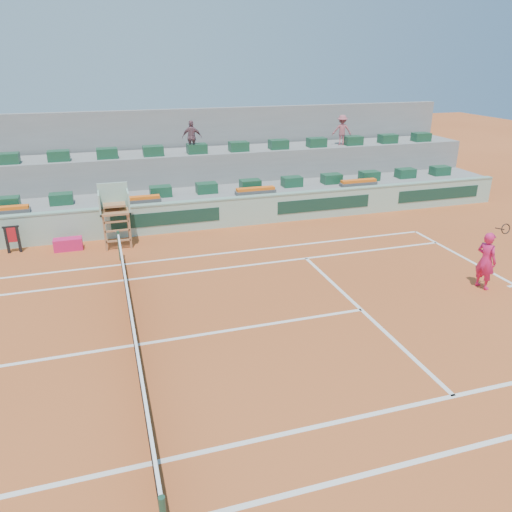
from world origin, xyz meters
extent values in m
plane|color=#AD4D21|center=(0.00, 0.00, 0.00)|extent=(90.00, 90.00, 0.00)
cube|color=gray|center=(0.00, 10.70, 0.60)|extent=(36.00, 4.00, 1.20)
cube|color=gray|center=(0.00, 12.30, 1.30)|extent=(36.00, 2.40, 2.60)
cube|color=gray|center=(0.00, 13.90, 2.20)|extent=(36.00, 0.40, 4.40)
cube|color=#DD1C5F|center=(-1.82, 7.57, 0.23)|extent=(1.03, 0.46, 0.46)
imported|color=#7D535D|center=(3.77, 11.58, 3.36)|extent=(0.95, 0.58, 1.51)
imported|color=#A7535C|center=(11.45, 11.89, 3.33)|extent=(1.07, 0.79, 1.47)
cube|color=white|center=(0.00, 5.49, 0.01)|extent=(23.77, 0.12, 0.01)
cube|color=white|center=(0.00, -4.12, 0.01)|extent=(23.77, 0.12, 0.01)
cube|color=white|center=(0.00, 4.12, 0.01)|extent=(23.77, 0.12, 0.01)
cube|color=white|center=(6.40, 0.00, 0.01)|extent=(0.12, 8.23, 0.01)
cube|color=white|center=(0.00, 0.00, 0.01)|extent=(12.80, 0.12, 0.01)
cube|color=white|center=(11.73, 0.00, 0.01)|extent=(0.30, 0.12, 0.01)
cube|color=black|center=(0.00, 0.00, 0.46)|extent=(0.03, 11.87, 0.92)
cube|color=white|center=(0.00, 0.00, 0.95)|extent=(0.06, 11.87, 0.07)
cylinder|color=#1D432F|center=(0.00, 5.94, 0.55)|extent=(0.10, 0.10, 1.10)
cube|color=#99C1AC|center=(0.00, 8.50, 0.60)|extent=(36.00, 0.30, 1.20)
cube|color=#7BA590|center=(0.00, 8.50, 1.23)|extent=(36.00, 0.34, 0.06)
cube|color=#14382A|center=(2.00, 8.34, 0.65)|extent=(4.40, 0.02, 0.56)
cube|color=#14382A|center=(9.00, 8.34, 0.65)|extent=(4.40, 0.02, 0.56)
cube|color=#14382A|center=(15.00, 8.34, 0.65)|extent=(4.40, 0.02, 0.56)
cube|color=#9D653B|center=(-0.45, 7.05, 0.68)|extent=(0.08, 0.08, 1.35)
cube|color=#9D653B|center=(0.45, 7.05, 0.68)|extent=(0.08, 0.08, 1.35)
cube|color=#9D653B|center=(-0.45, 7.75, 0.68)|extent=(0.08, 0.08, 1.35)
cube|color=#9D653B|center=(0.45, 7.75, 0.68)|extent=(0.08, 0.08, 1.35)
cube|color=#9D653B|center=(0.00, 7.40, 1.39)|extent=(1.10, 0.90, 0.08)
cube|color=#99C1AC|center=(0.00, 7.78, 1.90)|extent=(1.10, 0.08, 1.00)
cube|color=#99C1AC|center=(-0.52, 7.40, 1.75)|extent=(0.06, 0.90, 0.80)
cube|color=#99C1AC|center=(0.52, 7.40, 1.75)|extent=(0.06, 0.90, 0.80)
cube|color=#9D653B|center=(0.00, 7.50, 1.63)|extent=(0.80, 0.60, 0.08)
cube|color=#9D653B|center=(0.00, 7.05, 0.35)|extent=(0.90, 0.08, 0.06)
cube|color=#9D653B|center=(0.00, 7.05, 0.75)|extent=(0.90, 0.08, 0.06)
cube|color=#9D653B|center=(0.00, 7.05, 1.10)|extent=(0.90, 0.08, 0.06)
cube|color=#184A2E|center=(-4.00, 9.80, 1.42)|extent=(0.90, 0.60, 0.44)
cube|color=#184A2E|center=(-2.00, 9.80, 1.42)|extent=(0.90, 0.60, 0.44)
cube|color=#184A2E|center=(0.00, 9.80, 1.42)|extent=(0.90, 0.60, 0.44)
cube|color=#184A2E|center=(2.00, 9.80, 1.42)|extent=(0.90, 0.60, 0.44)
cube|color=#184A2E|center=(4.00, 9.80, 1.42)|extent=(0.90, 0.60, 0.44)
cube|color=#184A2E|center=(6.00, 9.80, 1.42)|extent=(0.90, 0.60, 0.44)
cube|color=#184A2E|center=(8.00, 9.80, 1.42)|extent=(0.90, 0.60, 0.44)
cube|color=#184A2E|center=(10.00, 9.80, 1.42)|extent=(0.90, 0.60, 0.44)
cube|color=#184A2E|center=(12.00, 9.80, 1.42)|extent=(0.90, 0.60, 0.44)
cube|color=#184A2E|center=(14.00, 9.80, 1.42)|extent=(0.90, 0.60, 0.44)
cube|color=#184A2E|center=(16.00, 9.80, 1.42)|extent=(0.90, 0.60, 0.44)
cube|color=#184A2E|center=(-4.00, 11.70, 2.82)|extent=(0.90, 0.60, 0.44)
cube|color=#184A2E|center=(-2.00, 11.70, 2.82)|extent=(0.90, 0.60, 0.44)
cube|color=#184A2E|center=(0.00, 11.70, 2.82)|extent=(0.90, 0.60, 0.44)
cube|color=#184A2E|center=(2.00, 11.70, 2.82)|extent=(0.90, 0.60, 0.44)
cube|color=#184A2E|center=(4.00, 11.70, 2.82)|extent=(0.90, 0.60, 0.44)
cube|color=#184A2E|center=(6.00, 11.70, 2.82)|extent=(0.90, 0.60, 0.44)
cube|color=#184A2E|center=(8.00, 11.70, 2.82)|extent=(0.90, 0.60, 0.44)
cube|color=#184A2E|center=(10.00, 11.70, 2.82)|extent=(0.90, 0.60, 0.44)
cube|color=#184A2E|center=(12.00, 11.70, 2.82)|extent=(0.90, 0.60, 0.44)
cube|color=#184A2E|center=(14.00, 11.70, 2.82)|extent=(0.90, 0.60, 0.44)
cube|color=#184A2E|center=(16.00, 11.70, 2.82)|extent=(0.90, 0.60, 0.44)
cube|color=#4D4D4D|center=(-4.00, 9.00, 1.28)|extent=(1.80, 0.36, 0.16)
cube|color=orange|center=(-4.00, 9.00, 1.42)|extent=(1.70, 0.32, 0.12)
cube|color=#4D4D4D|center=(1.00, 9.00, 1.28)|extent=(1.80, 0.36, 0.16)
cube|color=orange|center=(1.00, 9.00, 1.42)|extent=(1.70, 0.32, 0.12)
cube|color=#4D4D4D|center=(6.00, 9.00, 1.28)|extent=(1.80, 0.36, 0.16)
cube|color=orange|center=(6.00, 9.00, 1.42)|extent=(1.70, 0.32, 0.12)
cube|color=#4D4D4D|center=(11.00, 9.00, 1.28)|extent=(1.80, 0.36, 0.16)
cube|color=orange|center=(11.00, 9.00, 1.42)|extent=(1.70, 0.32, 0.12)
cube|color=black|center=(-3.92, 7.89, 0.50)|extent=(0.10, 0.10, 1.00)
cube|color=black|center=(-3.52, 7.89, 0.50)|extent=(0.10, 0.10, 1.00)
cube|color=black|center=(-3.72, 7.89, 1.00)|extent=(0.57, 0.08, 0.06)
cube|color=red|center=(-3.72, 7.87, 0.70)|extent=(0.42, 0.04, 0.56)
imported|color=#DD1C5F|center=(10.75, 0.23, 0.92)|extent=(0.58, 0.75, 1.83)
cylinder|color=black|center=(10.75, -0.07, 2.05)|extent=(0.03, 0.35, 0.09)
torus|color=black|center=(10.75, -0.29, 2.12)|extent=(0.31, 0.08, 0.31)
camera|label=1|loc=(-0.28, -11.26, 6.79)|focal=35.00mm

